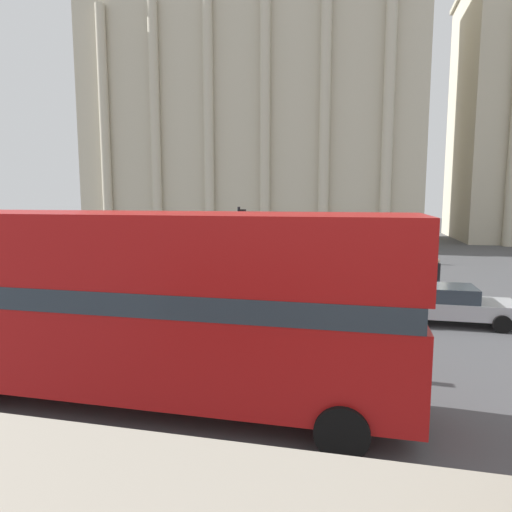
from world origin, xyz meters
TOP-DOWN VIEW (x-y plane):
  - double_decker_bus at (-4.40, 6.30)m, footprint 10.76×2.76m
  - plaza_building_left at (-11.17, 45.87)m, footprint 32.93×16.99m
  - traffic_light_near at (-3.00, 9.10)m, footprint 0.42×0.24m
  - traffic_light_mid at (-5.03, 15.73)m, footprint 0.42×0.24m
  - car_silver at (3.01, 14.56)m, footprint 4.20×1.93m
  - pedestrian_olive at (3.42, 29.74)m, footprint 0.32×0.32m
  - pedestrian_black at (3.17, 18.98)m, footprint 0.32×0.32m

SIDE VIEW (x-z plane):
  - car_silver at x=3.01m, z-range 0.02..1.37m
  - pedestrian_olive at x=3.42m, z-range 0.13..1.81m
  - pedestrian_black at x=3.17m, z-range 0.14..1.91m
  - traffic_light_near at x=-3.00m, z-range 0.53..3.86m
  - double_decker_bus at x=-4.40m, z-range 0.23..4.38m
  - traffic_light_mid at x=-5.03m, z-range 0.61..4.69m
  - plaza_building_left at x=-11.17m, z-range 0.00..26.46m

